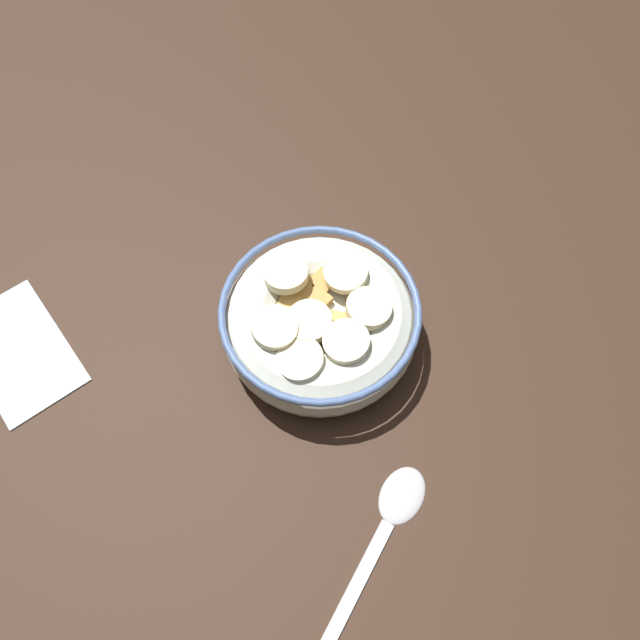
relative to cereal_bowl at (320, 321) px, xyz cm
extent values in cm
cube|color=#332116|center=(0.01, -0.02, -3.86)|extent=(118.85, 118.85, 2.00)
cylinder|color=beige|center=(0.01, -0.02, -2.56)|extent=(8.80, 8.80, 0.60)
torus|color=beige|center=(0.01, -0.02, -0.36)|extent=(16.01, 16.01, 5.01)
torus|color=#4C6699|center=(0.01, -0.02, 1.85)|extent=(16.13, 16.13, 0.60)
cylinder|color=white|center=(0.01, -0.02, 0.58)|extent=(13.00, 13.00, 0.40)
cube|color=tan|center=(-1.14, -4.79, 1.18)|extent=(2.65, 2.62, 1.10)
cube|color=tan|center=(3.93, -3.26, 1.29)|extent=(2.15, 2.12, 0.90)
cube|color=#AD7F42|center=(2.36, -4.37, 1.33)|extent=(2.03, 2.08, 0.97)
cube|color=tan|center=(-4.15, 1.55, 1.25)|extent=(1.95, 1.96, 0.87)
cube|color=#B78947|center=(-1.05, 3.44, 1.26)|extent=(2.61, 2.61, 0.87)
cube|color=#B78947|center=(4.29, 2.51, 1.11)|extent=(2.19, 2.13, 1.02)
cube|color=tan|center=(0.49, 1.19, 1.26)|extent=(2.47, 2.52, 1.08)
cube|color=tan|center=(2.47, 0.72, 1.11)|extent=(2.28, 2.32, 1.00)
cube|color=#B78947|center=(0.87, -0.90, 1.18)|extent=(2.13, 2.12, 0.86)
cube|color=tan|center=(5.07, -1.67, 1.29)|extent=(2.66, 2.66, 0.93)
cube|color=#B78947|center=(1.58, 3.88, 1.21)|extent=(2.44, 2.39, 1.06)
cube|color=tan|center=(-1.79, 0.29, 1.32)|extent=(2.34, 2.27, 1.10)
cube|color=tan|center=(-2.29, -2.64, 1.25)|extent=(2.59, 2.57, 0.98)
cube|color=tan|center=(-4.25, -2.51, 1.13)|extent=(2.70, 2.70, 1.08)
cube|color=tan|center=(2.54, -1.10, 1.10)|extent=(2.67, 2.67, 0.96)
cube|color=#AD7F42|center=(0.45, 5.22, 1.12)|extent=(2.11, 2.14, 0.92)
cube|color=tan|center=(-3.25, -4.15, 1.16)|extent=(2.57, 2.61, 1.10)
cube|color=#B78947|center=(1.45, -2.70, 1.16)|extent=(2.25, 2.18, 1.04)
cube|color=tan|center=(-2.49, 4.46, 1.26)|extent=(2.60, 2.60, 0.86)
cylinder|color=beige|center=(-0.31, 1.51, 2.27)|extent=(4.20, 4.21, 1.16)
cylinder|color=#F4EABC|center=(-1.19, 4.48, 2.07)|extent=(4.71, 4.69, 1.38)
cylinder|color=beige|center=(-3.26, -1.94, 2.47)|extent=(4.97, 4.99, 1.17)
cylinder|color=#F4EABC|center=(3.83, -0.89, 2.63)|extent=(4.65, 4.66, 1.39)
cylinder|color=#F9EFC6|center=(-3.34, 1.44, 2.43)|extent=(4.58, 4.57, 1.33)
cylinder|color=#F9EFC6|center=(-0.38, -3.80, 2.39)|extent=(4.58, 4.62, 1.48)
cylinder|color=#F4EABC|center=(1.83, 3.53, 2.60)|extent=(5.14, 5.09, 1.42)
ellipsoid|color=#B7B7BC|center=(-12.54, 7.76, -2.46)|extent=(3.52, 4.85, 0.80)
cube|color=#B7B7BC|center=(-13.03, 15.31, -2.68)|extent=(1.67, 10.51, 0.36)
cube|color=silver|center=(20.37, 15.10, -2.71)|extent=(13.75, 10.77, 0.30)
camera|label=1|loc=(-13.36, 20.25, 46.19)|focal=36.07mm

